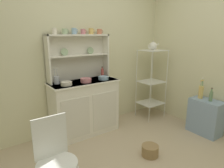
# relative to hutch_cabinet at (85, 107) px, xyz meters

# --- Properties ---
(wall_back) EXTENTS (3.84, 0.05, 2.50)m
(wall_back) POSITION_rel_hutch_cabinet_xyz_m (0.11, 0.26, 0.81)
(wall_back) COLOR beige
(wall_back) RESTS_ON ground
(hutch_cabinet) EXTENTS (1.05, 0.45, 0.85)m
(hutch_cabinet) POSITION_rel_hutch_cabinet_xyz_m (0.00, 0.00, 0.00)
(hutch_cabinet) COLOR white
(hutch_cabinet) RESTS_ON ground
(hutch_shelf_unit) EXTENTS (0.98, 0.18, 0.69)m
(hutch_shelf_unit) POSITION_rel_hutch_cabinet_xyz_m (-0.00, 0.16, 0.82)
(hutch_shelf_unit) COLOR silver
(hutch_shelf_unit) RESTS_ON hutch_cabinet
(bakers_rack) EXTENTS (0.43, 0.38, 1.27)m
(bakers_rack) POSITION_rel_hutch_cabinet_xyz_m (1.32, -0.14, 0.32)
(bakers_rack) COLOR silver
(bakers_rack) RESTS_ON ground
(side_shelf_blue) EXTENTS (0.28, 0.48, 0.55)m
(side_shelf_blue) POSITION_rel_hutch_cabinet_xyz_m (1.55, -1.11, -0.16)
(side_shelf_blue) COLOR #849EBC
(side_shelf_blue) RESTS_ON ground
(wire_chair) EXTENTS (0.36, 0.36, 0.85)m
(wire_chair) POSITION_rel_hutch_cabinet_xyz_m (-0.85, -1.08, 0.08)
(wire_chair) COLOR white
(wire_chair) RESTS_ON ground
(floor_basket) EXTENTS (0.22, 0.22, 0.14)m
(floor_basket) POSITION_rel_hutch_cabinet_xyz_m (0.40, -1.05, -0.37)
(floor_basket) COLOR #93754C
(floor_basket) RESTS_ON ground
(cup_cream_0) EXTENTS (0.08, 0.07, 0.09)m
(cup_cream_0) POSITION_rel_hutch_cabinet_xyz_m (-0.36, 0.12, 1.15)
(cup_cream_0) COLOR silver
(cup_cream_0) RESTS_ON hutch_shelf_unit
(cup_sage_1) EXTENTS (0.09, 0.08, 0.08)m
(cup_sage_1) POSITION_rel_hutch_cabinet_xyz_m (-0.21, 0.12, 1.14)
(cup_sage_1) COLOR #9EB78E
(cup_sage_1) RESTS_ON hutch_shelf_unit
(cup_sky_2) EXTENTS (0.09, 0.07, 0.09)m
(cup_sky_2) POSITION_rel_hutch_cabinet_xyz_m (-0.06, 0.12, 1.15)
(cup_sky_2) COLOR #8EB2D1
(cup_sky_2) RESTS_ON hutch_shelf_unit
(cup_rose_3) EXTENTS (0.09, 0.07, 0.08)m
(cup_rose_3) POSITION_rel_hutch_cabinet_xyz_m (0.08, 0.12, 1.14)
(cup_rose_3) COLOR #D17A84
(cup_rose_3) RESTS_ON hutch_shelf_unit
(cup_gold_4) EXTENTS (0.09, 0.07, 0.09)m
(cup_gold_4) POSITION_rel_hutch_cabinet_xyz_m (0.22, 0.12, 1.15)
(cup_gold_4) COLOR #DBB760
(cup_gold_4) RESTS_ON hutch_shelf_unit
(cup_terracotta_5) EXTENTS (0.09, 0.08, 0.08)m
(cup_terracotta_5) POSITION_rel_hutch_cabinet_xyz_m (0.37, 0.12, 1.15)
(cup_terracotta_5) COLOR #C67556
(cup_terracotta_5) RESTS_ON hutch_shelf_unit
(bowl_mixing_large) EXTENTS (0.16, 0.16, 0.05)m
(bowl_mixing_large) POSITION_rel_hutch_cabinet_xyz_m (-0.31, -0.07, 0.44)
(bowl_mixing_large) COLOR silver
(bowl_mixing_large) RESTS_ON hutch_cabinet
(bowl_floral_medium) EXTENTS (0.16, 0.16, 0.06)m
(bowl_floral_medium) POSITION_rel_hutch_cabinet_xyz_m (-0.00, -0.07, 0.44)
(bowl_floral_medium) COLOR #D17A84
(bowl_floral_medium) RESTS_ON hutch_cabinet
(bowl_cream_small) EXTENTS (0.16, 0.16, 0.05)m
(bowl_cream_small) POSITION_rel_hutch_cabinet_xyz_m (0.31, -0.07, 0.44)
(bowl_cream_small) COLOR #8EB2D1
(bowl_cream_small) RESTS_ON hutch_cabinet
(jam_bottle) EXTENTS (0.05, 0.05, 0.17)m
(jam_bottle) POSITION_rel_hutch_cabinet_xyz_m (0.39, 0.09, 0.49)
(jam_bottle) COLOR #B74C47
(jam_bottle) RESTS_ON hutch_cabinet
(utensil_jar) EXTENTS (0.08, 0.08, 0.23)m
(utensil_jar) POSITION_rel_hutch_cabinet_xyz_m (-0.39, 0.08, 0.47)
(utensil_jar) COLOR #B2B7C6
(utensil_jar) RESTS_ON hutch_cabinet
(porcelain_teapot) EXTENTS (0.23, 0.14, 0.16)m
(porcelain_teapot) POSITION_rel_hutch_cabinet_xyz_m (1.32, -0.14, 0.90)
(porcelain_teapot) COLOR white
(porcelain_teapot) RESTS_ON bakers_rack
(flower_vase) EXTENTS (0.07, 0.07, 0.34)m
(flower_vase) POSITION_rel_hutch_cabinet_xyz_m (1.55, -0.99, 0.23)
(flower_vase) COLOR #DBB760
(flower_vase) RESTS_ON side_shelf_blue
(oil_bottle) EXTENTS (0.05, 0.05, 0.21)m
(oil_bottle) POSITION_rel_hutch_cabinet_xyz_m (1.55, -1.15, 0.20)
(oil_bottle) COLOR #6B8C60
(oil_bottle) RESTS_ON side_shelf_blue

